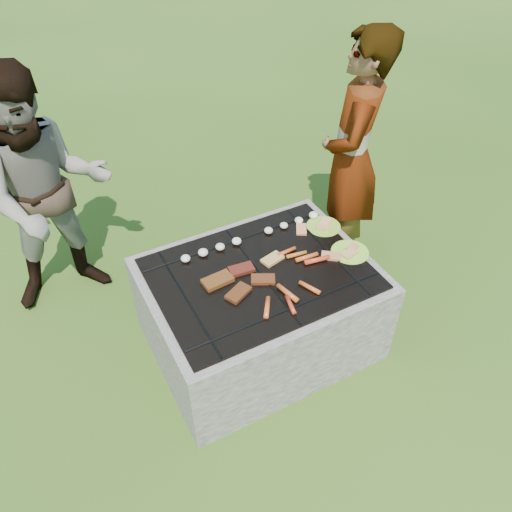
{
  "coord_description": "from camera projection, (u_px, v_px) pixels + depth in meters",
  "views": [
    {
      "loc": [
        -1.0,
        -1.81,
        2.58
      ],
      "look_at": [
        0.0,
        0.05,
        0.7
      ],
      "focal_mm": 35.0,
      "sensor_mm": 36.0,
      "label": 1
    }
  ],
  "objects": [
    {
      "name": "mushrooms",
      "position": [
        251.0,
        236.0,
        3.06
      ],
      "size": [
        0.95,
        0.06,
        0.04
      ],
      "color": "#F2E6CD",
      "rests_on": "fire_pit"
    },
    {
      "name": "sausages",
      "position": [
        296.0,
        277.0,
        2.81
      ],
      "size": [
        0.57,
        0.46,
        0.03
      ],
      "color": "#DE4D24",
      "rests_on": "fire_pit"
    },
    {
      "name": "fire_pit",
      "position": [
        260.0,
        311.0,
        3.07
      ],
      "size": [
        1.3,
        1.0,
        0.62
      ],
      "color": "#A69E93",
      "rests_on": "ground"
    },
    {
      "name": "pork_slabs",
      "position": [
        236.0,
        280.0,
        2.79
      ],
      "size": [
        0.4,
        0.28,
        0.02
      ],
      "color": "#934D1A",
      "rests_on": "fire_pit"
    },
    {
      "name": "lawn",
      "position": [
        260.0,
        340.0,
        3.26
      ],
      "size": [
        60.0,
        60.0,
        0.0
      ],
      "primitive_type": "plane",
      "color": "#224210",
      "rests_on": "ground"
    },
    {
      "name": "cook",
      "position": [
        352.0,
        159.0,
        3.32
      ],
      "size": [
        0.72,
        0.74,
        1.71
      ],
      "primitive_type": "imported",
      "rotation": [
        0.0,
        0.0,
        3.99
      ],
      "color": "gray",
      "rests_on": "ground"
    },
    {
      "name": "plate_near",
      "position": [
        350.0,
        252.0,
        2.98
      ],
      "size": [
        0.23,
        0.23,
        0.03
      ],
      "color": "#AFDE35",
      "rests_on": "fire_pit"
    },
    {
      "name": "bystander",
      "position": [
        49.0,
        195.0,
        3.07
      ],
      "size": [
        0.81,
        0.64,
        1.64
      ],
      "primitive_type": "imported",
      "rotation": [
        0.0,
        0.0,
        -0.03
      ],
      "color": "#A19586",
      "rests_on": "ground"
    },
    {
      "name": "plate_far",
      "position": [
        324.0,
        226.0,
        3.17
      ],
      "size": [
        0.24,
        0.24,
        0.03
      ],
      "color": "gold",
      "rests_on": "fire_pit"
    },
    {
      "name": "bread_on_grate",
      "position": [
        298.0,
        250.0,
        2.98
      ],
      "size": [
        0.46,
        0.42,
        0.02
      ],
      "color": "tan",
      "rests_on": "fire_pit"
    }
  ]
}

